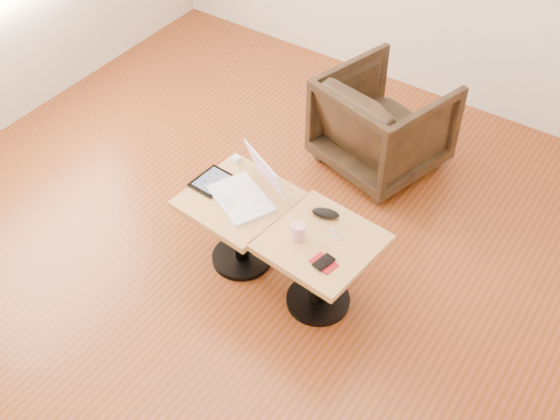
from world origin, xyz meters
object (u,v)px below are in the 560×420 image
Objects in this scene: side_table_left at (240,214)px; armchair at (383,123)px; side_table_right at (321,257)px; laptop at (249,190)px; striped_cup at (298,232)px.

armchair is (0.23, 1.19, -0.04)m from side_table_left.
side_table_left and side_table_right have the same top height.
armchair reaches higher than side_table_right.
armchair is (0.19, 1.16, -0.21)m from laptop.
laptop is (-0.48, 0.06, 0.17)m from side_table_right.
striped_cup reaches higher than side_table_right.
laptop is at bearing 46.80° from side_table_left.
striped_cup is at bearing -4.33° from side_table_left.
side_table_right is 0.82× the size of armchair.
side_table_right is 0.51m from laptop.
side_table_right is at bearing 27.11° from striped_cup.
side_table_left is at bearing 170.19° from striped_cup.
armchair is at bearing 84.38° from side_table_left.
armchair is at bearing 109.15° from side_table_right.
laptop is 1.19m from armchair.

